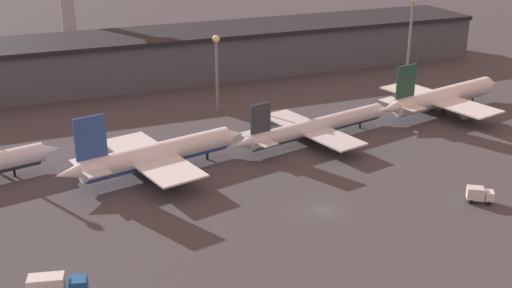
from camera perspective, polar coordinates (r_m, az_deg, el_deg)
The scene contains 9 objects.
ground at distance 112.32m, azimuth 6.09°, elevation -5.85°, with size 600.00×600.00×0.00m, color #423F44.
terminal_building at distance 191.62m, azimuth -6.96°, elevation 7.89°, with size 192.27×24.77×13.79m.
airplane_1 at distance 126.06m, azimuth -8.86°, elevation -0.95°, with size 39.91×29.31×14.23m.
airplane_2 at distance 142.16m, azimuth 5.36°, elevation 1.52°, with size 43.77×28.54×11.27m.
airplane_3 at distance 166.61m, azimuth 16.23°, elevation 4.03°, with size 42.70×32.46×14.14m.
service_vehicle_1 at distance 92.11m, azimuth -17.41°, elevation -11.98°, with size 7.96×3.99×3.67m.
service_vehicle_3 at distance 120.20m, azimuth 19.21°, elevation -4.24°, with size 4.95×4.26×2.89m.
lamp_post_1 at distance 157.42m, azimuth -3.52°, elevation 7.26°, with size 1.80×1.80×19.56m.
lamp_post_2 at distance 181.77m, azimuth 13.57°, elevation 9.77°, with size 1.80×1.80×25.87m.
Camera 1 is at (-48.38, -87.48, 51.19)m, focal length 45.00 mm.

